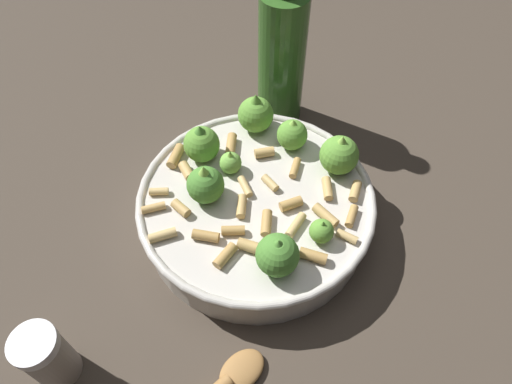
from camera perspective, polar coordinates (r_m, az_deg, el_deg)
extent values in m
plane|color=#42382D|center=(0.59, 0.00, -3.65)|extent=(2.40, 2.40, 0.00)
cylinder|color=beige|center=(0.57, 0.00, -2.20)|extent=(0.28, 0.28, 0.05)
torus|color=beige|center=(0.54, 0.00, -0.64)|extent=(0.29, 0.29, 0.01)
sphere|color=#609E38|center=(0.56, 10.33, 4.54)|extent=(0.05, 0.05, 0.05)
cone|color=#8CC64C|center=(0.55, 10.68, 6.17)|extent=(0.02, 0.02, 0.02)
sphere|color=#75B247|center=(0.56, -3.20, 3.65)|extent=(0.03, 0.03, 0.03)
cone|color=#8CC64C|center=(0.55, -3.26, 4.66)|extent=(0.01, 0.01, 0.01)
sphere|color=#4C8933|center=(0.53, -6.32, 0.89)|extent=(0.04, 0.04, 0.04)
cone|color=#8CC64C|center=(0.51, -6.54, 2.45)|extent=(0.02, 0.02, 0.02)
sphere|color=#609E38|center=(0.51, 8.17, -4.84)|extent=(0.03, 0.03, 0.03)
cone|color=#609E38|center=(0.49, 8.35, -4.00)|extent=(0.01, 0.01, 0.01)
sphere|color=#609E38|center=(0.60, -0.05, 9.63)|extent=(0.05, 0.05, 0.05)
cone|color=#609E38|center=(0.59, -0.05, 11.33)|extent=(0.02, 0.02, 0.02)
sphere|color=#4C8933|center=(0.48, 2.69, -7.86)|extent=(0.05, 0.05, 0.05)
cone|color=#4C8933|center=(0.46, 2.79, -6.58)|extent=(0.02, 0.02, 0.01)
sphere|color=#609E38|center=(0.57, -6.62, 6.06)|extent=(0.05, 0.05, 0.05)
cone|color=#4C8933|center=(0.56, -6.83, 7.62)|extent=(0.02, 0.02, 0.02)
sphere|color=#609E38|center=(0.59, 4.53, 7.13)|extent=(0.04, 0.04, 0.04)
cone|color=#8CC64C|center=(0.57, 4.65, 8.43)|extent=(0.02, 0.02, 0.01)
cylinder|color=tan|center=(0.52, 1.31, -3.89)|extent=(0.03, 0.03, 0.01)
cylinder|color=tan|center=(0.50, -3.86, -7.94)|extent=(0.03, 0.02, 0.01)
cylinder|color=tan|center=(0.57, 4.89, 3.01)|extent=(0.03, 0.02, 0.01)
cylinder|color=tan|center=(0.53, 4.39, -1.48)|extent=(0.03, 0.02, 0.01)
cylinder|color=tan|center=(0.51, -2.87, -4.81)|extent=(0.03, 0.03, 0.01)
cylinder|color=tan|center=(0.53, -1.57, -1.99)|extent=(0.03, 0.03, 0.01)
cylinder|color=tan|center=(0.52, 4.82, -4.30)|extent=(0.03, 0.02, 0.01)
cylinder|color=tan|center=(0.51, -6.32, -5.43)|extent=(0.03, 0.03, 0.01)
cylinder|color=tan|center=(0.57, -8.65, 2.61)|extent=(0.02, 0.03, 0.01)
cylinder|color=tan|center=(0.59, -9.97, 4.44)|extent=(0.04, 0.03, 0.01)
cylinder|color=tan|center=(0.56, 12.29, 0.11)|extent=(0.03, 0.02, 0.01)
cylinder|color=tan|center=(0.50, 7.13, -7.91)|extent=(0.02, 0.03, 0.01)
cylinder|color=tan|center=(0.56, -12.03, 0.06)|extent=(0.02, 0.02, 0.01)
cylinder|color=tan|center=(0.59, -3.12, 5.90)|extent=(0.03, 0.03, 0.01)
cylinder|color=tan|center=(0.58, 1.05, 4.96)|extent=(0.03, 0.02, 0.01)
cylinder|color=tan|center=(0.55, 1.89, 1.06)|extent=(0.01, 0.02, 0.01)
cylinder|color=tan|center=(0.53, -9.35, -2.01)|extent=(0.01, 0.02, 0.01)
cylinder|color=tan|center=(0.54, -12.65, -1.93)|extent=(0.03, 0.02, 0.01)
cylinder|color=tan|center=(0.52, 11.28, -5.45)|extent=(0.01, 0.03, 0.01)
cylinder|color=tan|center=(0.55, -1.31, 0.75)|extent=(0.02, 0.03, 0.01)
cylinder|color=tan|center=(0.53, 8.67, -2.90)|extent=(0.01, 0.03, 0.01)
cylinder|color=tan|center=(0.55, 8.89, 0.43)|extent=(0.03, 0.03, 0.01)
cylinder|color=tan|center=(0.50, -0.93, -6.73)|extent=(0.02, 0.03, 0.01)
cylinder|color=tan|center=(0.52, -11.56, -5.30)|extent=(0.03, 0.02, 0.01)
cylinder|color=tan|center=(0.53, 11.85, -2.96)|extent=(0.03, 0.02, 0.01)
cylinder|color=gray|center=(0.52, -24.33, -18.43)|extent=(0.04, 0.04, 0.07)
cylinder|color=silver|center=(0.48, -26.02, -16.73)|extent=(0.04, 0.04, 0.01)
cylinder|color=#336023|center=(0.65, 3.20, 15.96)|extent=(0.07, 0.07, 0.20)
ellipsoid|color=#9E703D|center=(0.50, -1.78, -21.33)|extent=(0.05, 0.04, 0.01)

